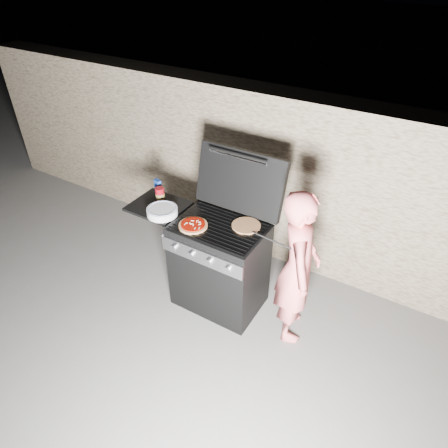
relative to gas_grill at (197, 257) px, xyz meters
The scene contains 10 objects.
ground 0.52m from the gas_grill, ahead, with size 50.00×50.00×0.00m, color #575757.
stone_wall 1.17m from the gas_grill, 76.61° to the left, with size 8.00×0.35×1.80m, color gray.
gas_grill is the anchor object (origin of this frame).
pizza_topped 0.49m from the gas_grill, 62.86° to the right, with size 0.25×0.25×0.03m, color #DCAC52, non-canonical shape.
pizza_plain 0.66m from the gas_grill, 14.56° to the left, with size 0.25×0.25×0.01m, color tan.
sauce_jar 0.69m from the gas_grill, 169.72° to the left, with size 0.08×0.08×0.13m, color maroon.
blue_carton 0.77m from the gas_grill, 163.15° to the left, with size 0.07×0.04×0.15m, color navy.
plate_stack 0.57m from the gas_grill, 160.51° to the right, with size 0.28×0.28×0.06m, color silver.
person 1.02m from the gas_grill, ahead, with size 0.53×0.35×1.45m, color #DE6364.
tongs 0.89m from the gas_grill, ahead, with size 0.01×0.01×0.49m, color black.
Camera 1 is at (1.48, -2.36, 2.92)m, focal length 32.00 mm.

